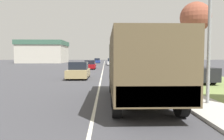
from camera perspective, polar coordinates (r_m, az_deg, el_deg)
ground_plane at (r=36.71m, az=-2.34°, el=0.35°), size 180.00×180.00×0.00m
lane_centre_stripe at (r=36.71m, az=-2.34°, el=0.36°), size 0.12×120.00×0.00m
sidewalk_right at (r=36.93m, az=4.66°, el=0.46°), size 1.80×120.00×0.12m
grass_strip_right at (r=37.67m, az=11.33°, el=0.38°), size 7.00×120.00×0.02m
military_truck at (r=9.83m, az=7.01°, el=1.37°), size 2.53×7.59×3.01m
car_nearest_ahead at (r=20.74m, az=-8.71°, el=-0.27°), size 1.87×4.11×1.57m
car_second_ahead at (r=35.90m, az=-5.77°, el=1.31°), size 1.85×4.52×1.44m
car_third_ahead at (r=51.23m, az=-0.23°, el=2.09°), size 1.79×4.49×1.61m
car_fourth_ahead at (r=58.75m, az=-0.29°, el=2.22°), size 1.79×4.16×1.42m
car_farthest_ahead at (r=66.82m, az=-3.90°, el=2.40°), size 1.80×4.37×1.48m
pickup_truck at (r=19.34m, az=19.96°, el=-0.18°), size 1.94×5.46×1.86m
tree_mid_right at (r=24.81m, az=20.96°, el=12.63°), size 3.15×3.15×7.69m
building_distant at (r=73.49m, az=-17.40°, el=4.55°), size 14.07×13.75×6.89m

